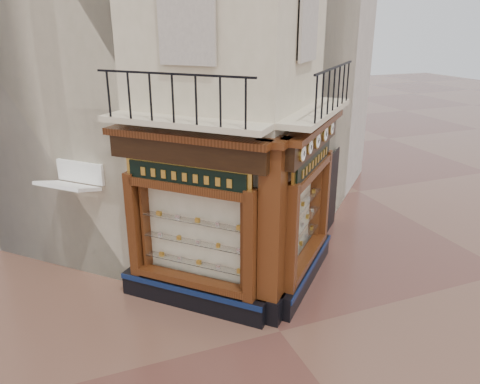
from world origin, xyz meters
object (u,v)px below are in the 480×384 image
corner_pilaster (272,237)px  awning (81,283)px  signboard_right (313,161)px  clock_b (310,147)px  clock_a (302,153)px  clock_d (325,134)px  clock_c (317,140)px  signboard_left (186,176)px  clock_e (331,128)px

corner_pilaster → awning: bearing=96.0°
signboard_right → clock_b: bearing=-171.7°
clock_a → clock_d: size_ratio=0.94×
clock_d → awning: 6.90m
clock_c → clock_d: same height
clock_b → clock_c: bearing=0.0°
clock_d → signboard_left: (-3.39, -0.31, -0.52)m
clock_a → signboard_left: bearing=109.6°
clock_c → clock_a: bearing=-180.0°
clock_e → awning: clock_e is taller
clock_a → signboard_left: size_ratio=0.16×
clock_c → clock_d: 0.70m
awning → signboard_right: (5.17, -1.99, 3.10)m
awning → signboard_left: size_ratio=0.63×
clock_b → awning: (-4.71, 2.61, -3.62)m
signboard_left → signboard_right: signboard_right is taller
corner_pilaster → clock_d: size_ratio=11.07×
signboard_right → clock_e: bearing=-5.3°
clock_d → clock_e: (0.46, 0.46, 0.00)m
clock_b → awning: bearing=106.0°
clock_a → corner_pilaster: bearing=137.0°
clock_d → signboard_left: bearing=140.2°
clock_b → clock_e: size_ratio=0.98×
clock_d → clock_e: bearing=-0.0°
corner_pilaster → signboard_right: 2.12m
clock_b → clock_d: (0.93, 0.93, -0.00)m
corner_pilaster → signboard_left: corner_pilaster is taller
clock_e → clock_a: bearing=-180.0°
clock_a → awning: size_ratio=0.26×
awning → clock_b: bearing=-164.0°
corner_pilaster → clock_a: 1.79m
corner_pilaster → clock_a: size_ratio=11.76×
clock_b → signboard_left: size_ratio=0.15×
clock_e → signboard_right: (-0.92, -0.77, -0.52)m
corner_pilaster → clock_c: 2.35m
clock_d → signboard_left: clock_d is taller
clock_b → clock_a: bearing=180.0°
clock_a → awning: clock_a is taller
corner_pilaster → clock_d: bearing=-10.5°
signboard_right → signboard_left: bearing=135.0°
signboard_left → corner_pilaster: bearing=-169.8°
corner_pilaster → awning: 5.15m
awning → signboard_right: size_ratio=0.62×
clock_d → signboard_right: (-0.46, -0.31, -0.52)m
clock_c → clock_e: 1.35m
clock_a → awning: bearing=100.5°
corner_pilaster → clock_a: corner_pilaster is taller
clock_d → signboard_left: size_ratio=0.17×
clock_d → signboard_right: clock_d is taller
clock_a → signboard_right: bearing=4.9°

